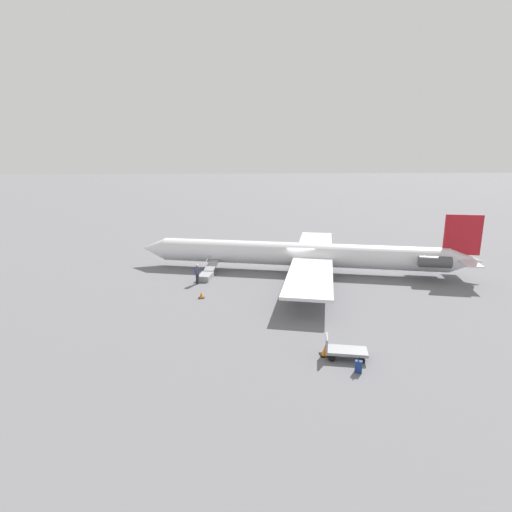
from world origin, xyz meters
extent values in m
plane|color=slate|center=(0.00, 0.00, 0.00)|extent=(600.00, 600.00, 0.00)
cylinder|color=silver|center=(0.00, 0.00, 1.72)|extent=(26.47, 9.07, 2.22)
cone|color=silver|center=(14.12, -3.78, 1.72)|extent=(2.92, 2.73, 2.17)
cone|color=silver|center=(-14.34, 3.84, 1.72)|extent=(3.34, 2.84, 2.17)
cube|color=red|center=(-13.78, 3.69, 4.04)|extent=(3.04, 0.97, 3.54)
cube|color=silver|center=(-14.08, 3.77, 1.94)|extent=(2.89, 6.34, 0.11)
cube|color=silver|center=(0.45, 6.85, 1.55)|extent=(6.34, 11.79, 0.22)
cube|color=silver|center=(-3.04, -6.16, 1.55)|extent=(6.34, 11.79, 0.22)
cylinder|color=#4C4C51|center=(-11.00, 4.56, 1.88)|extent=(2.83, 1.65, 1.00)
cylinder|color=#4C4C51|center=(-11.81, 1.55, 1.88)|extent=(2.83, 1.65, 1.00)
cylinder|color=black|center=(8.42, -2.25, 0.27)|extent=(0.57, 0.27, 0.55)
cylinder|color=#4C4C51|center=(8.42, -2.25, 0.63)|extent=(0.10, 0.10, 0.17)
cylinder|color=black|center=(-2.33, 1.66, 0.27)|extent=(0.57, 0.27, 0.55)
cylinder|color=#4C4C51|center=(-2.33, 1.66, 0.63)|extent=(0.10, 0.10, 0.17)
cylinder|color=black|center=(-2.85, -0.27, 0.27)|extent=(0.57, 0.27, 0.55)
cylinder|color=#4C4C51|center=(-2.85, -0.27, 0.63)|extent=(0.10, 0.10, 0.17)
cube|color=#99999E|center=(8.82, 1.84, 0.25)|extent=(1.53, 2.02, 0.50)
cube|color=#99999E|center=(8.30, -0.09, 0.75)|extent=(1.45, 2.38, 0.61)
cube|color=#99999E|center=(8.74, -0.21, 1.25)|extent=(0.63, 2.15, 0.56)
cube|color=#23232D|center=(9.44, 3.09, 0.42)|extent=(0.27, 0.32, 0.85)
cylinder|color=#33384C|center=(9.44, 3.09, 1.18)|extent=(0.36, 0.36, 0.65)
sphere|color=beige|center=(9.44, 3.09, 1.62)|extent=(0.24, 0.24, 0.24)
cube|color=navy|center=(9.51, 3.35, 1.21)|extent=(0.32, 0.25, 0.44)
cube|color=gray|center=(0.71, 17.27, 0.44)|extent=(2.39, 1.58, 0.16)
cube|color=gray|center=(1.73, 17.03, 0.87)|extent=(0.33, 1.09, 0.70)
cylinder|color=black|center=(1.56, 17.52, 0.18)|extent=(0.38, 0.20, 0.36)
cylinder|color=black|center=(1.36, 16.67, 0.18)|extent=(0.38, 0.20, 0.36)
cylinder|color=black|center=(0.06, 17.88, 0.18)|extent=(0.38, 0.20, 0.36)
cylinder|color=black|center=(-0.14, 17.02, 0.18)|extent=(0.38, 0.20, 0.36)
cube|color=navy|center=(0.55, 18.77, 0.32)|extent=(0.41, 0.33, 0.64)
cube|color=black|center=(0.55, 18.77, 0.76)|extent=(0.08, 0.13, 0.24)
cube|color=black|center=(8.94, 6.83, 0.01)|extent=(0.45, 0.45, 0.03)
cone|color=orange|center=(8.94, 6.83, 0.25)|extent=(0.35, 0.35, 0.50)
cube|color=black|center=(1.75, 16.83, 0.01)|extent=(0.58, 0.58, 0.03)
cone|color=orange|center=(1.75, 16.83, 0.32)|extent=(0.44, 0.44, 0.63)
camera|label=1|loc=(7.23, 36.41, 10.38)|focal=28.00mm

